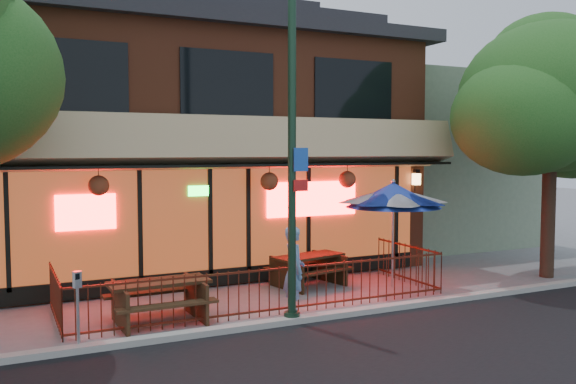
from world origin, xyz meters
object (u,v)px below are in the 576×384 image
at_px(patio_umbrella, 393,195).
at_px(pedestrian, 294,270).
at_px(picnic_table_left, 159,295).
at_px(street_light, 292,162).
at_px(picnic_table_right, 308,266).
at_px(street_tree_right, 551,90).
at_px(parking_meter_near, 78,297).

distance_m(patio_umbrella, pedestrian, 3.78).
height_order(picnic_table_left, pedestrian, pedestrian).
height_order(street_light, picnic_table_right, street_light).
distance_m(street_tree_right, patio_umbrella, 5.24).
bearing_deg(picnic_table_right, picnic_table_left, -158.87).
height_order(street_light, parking_meter_near, street_light).
distance_m(street_light, pedestrian, 2.31).
relative_size(pedestrian, parking_meter_near, 1.35).
relative_size(street_light, patio_umbrella, 2.62).
bearing_deg(parking_meter_near, street_tree_right, 4.68).
height_order(picnic_table_right, pedestrian, pedestrian).
bearing_deg(street_light, patio_umbrella, 25.57).
bearing_deg(street_tree_right, patio_umbrella, 170.63).
xyz_separation_m(street_tree_right, patio_umbrella, (-4.44, 0.73, -2.68)).
relative_size(picnic_table_left, parking_meter_near, 1.46).
relative_size(picnic_table_left, pedestrian, 1.08).
height_order(picnic_table_left, patio_umbrella, patio_umbrella).
bearing_deg(pedestrian, picnic_table_right, -21.84).
height_order(picnic_table_left, picnic_table_right, picnic_table_left).
xyz_separation_m(street_light, parking_meter_near, (-4.00, 0.00, -2.23)).
xyz_separation_m(picnic_table_right, parking_meter_near, (-5.77, -2.70, 0.41)).
xyz_separation_m(picnic_table_left, picnic_table_right, (4.13, 1.60, -0.04)).
xyz_separation_m(street_light, picnic_table_right, (1.77, 2.70, -2.64)).
xyz_separation_m(street_tree_right, pedestrian, (-7.75, -0.49, -4.04)).
distance_m(street_tree_right, picnic_table_left, 11.30).
xyz_separation_m(picnic_table_right, pedestrian, (-1.47, -2.20, 0.41)).
relative_size(street_tree_right, picnic_table_left, 3.54).
xyz_separation_m(patio_umbrella, pedestrian, (-3.30, -1.22, -1.36)).
xyz_separation_m(street_light, picnic_table_left, (-2.37, 1.10, -2.60)).
bearing_deg(picnic_table_left, parking_meter_near, -146.09).
relative_size(patio_umbrella, pedestrian, 1.46).
distance_m(pedestrian, parking_meter_near, 4.33).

